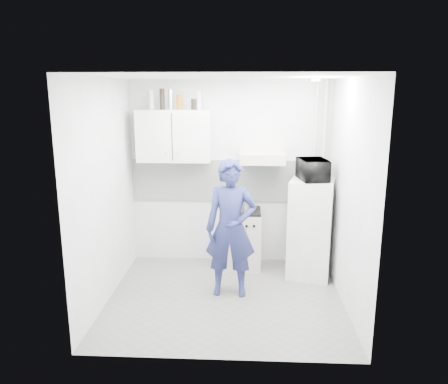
{
  "coord_description": "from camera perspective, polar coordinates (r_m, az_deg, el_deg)",
  "views": [
    {
      "loc": [
        0.23,
        -4.86,
        2.46
      ],
      "look_at": [
        -0.03,
        0.3,
        1.25
      ],
      "focal_mm": 35.0,
      "sensor_mm": 36.0,
      "label": 1
    }
  ],
  "objects": [
    {
      "name": "wall_right",
      "position": [
        5.13,
        15.98,
        -0.4
      ],
      "size": [
        0.0,
        2.6,
        2.6
      ],
      "primitive_type": "plane",
      "rotation": [
        1.57,
        0.0,
        -1.57
      ],
      "color": "silver",
      "rests_on": "floor"
    },
    {
      "name": "wall_left",
      "position": [
        5.25,
        -15.28,
        -0.04
      ],
      "size": [
        0.0,
        2.6,
        2.6
      ],
      "primitive_type": "plane",
      "rotation": [
        1.57,
        0.0,
        1.57
      ],
      "color": "silver",
      "rests_on": "floor"
    },
    {
      "name": "canister_a",
      "position": [
        6.0,
        -5.84,
        11.6
      ],
      "size": [
        0.08,
        0.08,
        0.2
      ],
      "primitive_type": "cylinder",
      "color": "brown",
      "rests_on": "upper_cabinet"
    },
    {
      "name": "microwave",
      "position": [
        5.74,
        11.56,
        2.88
      ],
      "size": [
        0.54,
        0.41,
        0.27
      ],
      "primitive_type": "imported",
      "rotation": [
        0.0,
        0.0,
        1.73
      ],
      "color": "black",
      "rests_on": "fridge"
    },
    {
      "name": "pipe_a",
      "position": [
        6.23,
        12.72,
        2.13
      ],
      "size": [
        0.05,
        0.05,
        2.6
      ],
      "primitive_type": "cylinder",
      "color": "beige",
      "rests_on": "floor"
    },
    {
      "name": "upper_cabinet",
      "position": [
        6.04,
        -6.52,
        7.31
      ],
      "size": [
        1.0,
        0.35,
        0.7
      ],
      "primitive_type": "cube",
      "color": "white",
      "rests_on": "wall_back"
    },
    {
      "name": "range_hood",
      "position": [
        5.93,
        4.99,
        4.5
      ],
      "size": [
        0.6,
        0.5,
        0.14
      ],
      "primitive_type": "cube",
      "color": "beige",
      "rests_on": "wall_back"
    },
    {
      "name": "canister_b",
      "position": [
        5.98,
        -3.96,
        11.35
      ],
      "size": [
        0.08,
        0.08,
        0.14
      ],
      "primitive_type": "cylinder",
      "color": "black",
      "rests_on": "upper_cabinet"
    },
    {
      "name": "bottle_c",
      "position": [
        6.04,
        -8.07,
        11.92
      ],
      "size": [
        0.07,
        0.07,
        0.28
      ],
      "primitive_type": "cylinder",
      "color": "black",
      "rests_on": "upper_cabinet"
    },
    {
      "name": "ceiling",
      "position": [
        4.87,
        0.17,
        14.83
      ],
      "size": [
        2.8,
        2.8,
        0.0
      ],
      "primitive_type": "plane",
      "color": "white",
      "rests_on": "wall_back"
    },
    {
      "name": "ceiling_spot_fixture",
      "position": [
        5.12,
        11.89,
        14.15
      ],
      "size": [
        0.1,
        0.1,
        0.02
      ],
      "primitive_type": "cylinder",
      "color": "white",
      "rests_on": "ceiling"
    },
    {
      "name": "bottle_d",
      "position": [
        6.02,
        -7.02,
        11.9
      ],
      "size": [
        0.06,
        0.06,
        0.27
      ],
      "primitive_type": "cylinder",
      "color": "silver",
      "rests_on": "upper_cabinet"
    },
    {
      "name": "person",
      "position": [
        5.25,
        0.91,
        -4.79
      ],
      "size": [
        0.62,
        0.41,
        1.68
      ],
      "primitive_type": "imported",
      "rotation": [
        0.0,
        0.0,
        -0.02
      ],
      "color": "navy",
      "rests_on": "floor"
    },
    {
      "name": "stove_top",
      "position": [
        6.08,
        2.51,
        -2.5
      ],
      "size": [
        0.48,
        0.48,
        0.03
      ],
      "primitive_type": "cube",
      "color": "black",
      "rests_on": "stove"
    },
    {
      "name": "stove",
      "position": [
        6.21,
        2.47,
        -6.2
      ],
      "size": [
        0.5,
        0.5,
        0.8
      ],
      "primitive_type": "cube",
      "color": "beige",
      "rests_on": "floor"
    },
    {
      "name": "bottle_b",
      "position": [
        6.07,
        -9.5,
        11.77
      ],
      "size": [
        0.07,
        0.07,
        0.26
      ],
      "primitive_type": "cylinder",
      "color": "#B2B7BC",
      "rests_on": "upper_cabinet"
    },
    {
      "name": "backsplash",
      "position": [
        6.23,
        0.7,
        1.51
      ],
      "size": [
        2.74,
        0.03,
        0.6
      ],
      "primitive_type": "cube",
      "color": "white",
      "rests_on": "wall_back"
    },
    {
      "name": "wall_back",
      "position": [
        6.22,
        0.71,
        2.44
      ],
      "size": [
        2.8,
        0.0,
        2.8
      ],
      "primitive_type": "plane",
      "rotation": [
        1.57,
        0.0,
        0.0
      ],
      "color": "silver",
      "rests_on": "floor"
    },
    {
      "name": "floor",
      "position": [
        5.45,
        0.15,
        -13.64
      ],
      "size": [
        2.8,
        2.8,
        0.0
      ],
      "primitive_type": "plane",
      "color": "#616161",
      "rests_on": "ground"
    },
    {
      "name": "saucepan",
      "position": [
        6.02,
        2.67,
        -2.11
      ],
      "size": [
        0.15,
        0.15,
        0.09
      ],
      "primitive_type": "cylinder",
      "color": "silver",
      "rests_on": "stove_top"
    },
    {
      "name": "fridge",
      "position": [
        5.93,
        11.21,
        -4.72
      ],
      "size": [
        0.66,
        0.66,
        1.32
      ],
      "primitive_type": "cube",
      "rotation": [
        0.0,
        0.0,
        -0.24
      ],
      "color": "white",
      "rests_on": "floor"
    },
    {
      "name": "bottle_e",
      "position": [
        5.97,
        -3.28,
        11.84
      ],
      "size": [
        0.06,
        0.06,
        0.24
      ],
      "primitive_type": "cylinder",
      "color": "#B2B7BC",
      "rests_on": "upper_cabinet"
    },
    {
      "name": "pipe_b",
      "position": [
        6.21,
        11.63,
        2.15
      ],
      "size": [
        0.04,
        0.04,
        2.6
      ],
      "primitive_type": "cylinder",
      "color": "beige",
      "rests_on": "floor"
    }
  ]
}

